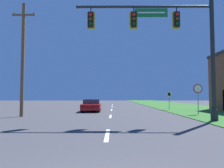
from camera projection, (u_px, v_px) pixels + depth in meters
grass_verge_right at (183, 107)px, 32.38m from camera, size 10.00×110.00×0.04m
road_center_line at (112, 110)px, 24.49m from camera, size 0.16×34.80×0.01m
signal_mast at (175, 41)px, 13.58m from camera, size 8.75×0.47×8.00m
car_ahead at (92, 105)px, 22.16m from camera, size 1.95×4.41×1.19m
stop_sign at (198, 92)px, 18.16m from camera, size 0.76×0.07×2.50m
route_sign_post at (169, 96)px, 24.55m from camera, size 0.55×0.06×2.03m
utility_pole_near at (23, 57)px, 16.63m from camera, size 1.80×0.26×8.70m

